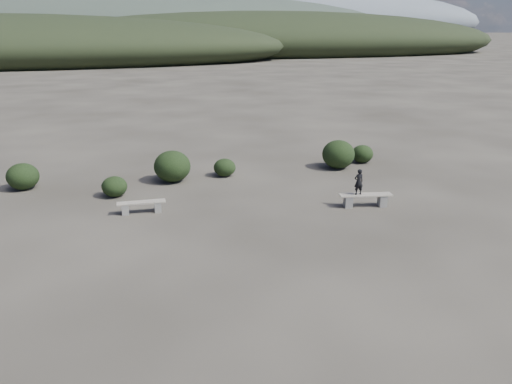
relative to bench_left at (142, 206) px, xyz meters
name	(u,v)px	position (x,y,z in m)	size (l,w,h in m)	color
ground	(305,268)	(4.01, -5.54, -0.25)	(1200.00, 1200.00, 0.00)	#2E2924
bench_left	(142,206)	(0.00, 0.00, 0.00)	(1.69, 0.41, 0.42)	slate
bench_right	(365,199)	(7.89, -1.54, 0.04)	(1.95, 0.75, 0.48)	slate
seated_person	(359,182)	(7.60, -1.49, 0.70)	(0.35, 0.23, 0.95)	black
shrub_a	(114,187)	(-0.89, 2.15, 0.14)	(0.97, 0.97, 0.79)	black
shrub_b	(172,166)	(1.51, 3.54, 0.41)	(1.54, 1.54, 1.32)	black
shrub_c	(225,167)	(3.81, 3.73, 0.13)	(0.97, 0.97, 0.78)	black
shrub_d	(338,154)	(9.16, 3.58, 0.40)	(1.50, 1.50, 1.31)	black
shrub_e	(362,154)	(10.71, 4.19, 0.17)	(1.03, 1.03, 0.86)	black
shrub_f	(23,176)	(-4.41, 4.10, 0.28)	(1.26, 1.26, 1.07)	black
mountain_ridges	(103,20)	(-3.47, 333.52, 10.58)	(500.00, 400.00, 56.00)	black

